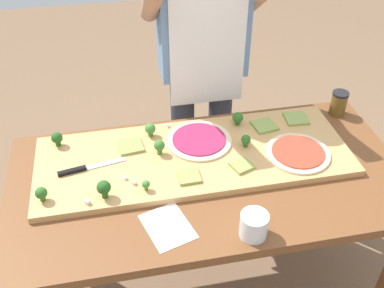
# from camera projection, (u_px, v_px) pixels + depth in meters

# --- Properties ---
(ground_plane) EXTENTS (8.00, 8.00, 0.00)m
(ground_plane) POSITION_uv_depth(u_px,v_px,m) (205.00, 287.00, 2.25)
(ground_plane) COLOR brown
(prep_table) EXTENTS (1.58, 0.80, 0.76)m
(prep_table) POSITION_uv_depth(u_px,v_px,m) (208.00, 193.00, 1.84)
(prep_table) COLOR brown
(prep_table) RESTS_ON ground
(cutting_board) EXTENTS (1.28, 0.47, 0.03)m
(cutting_board) POSITION_uv_depth(u_px,v_px,m) (194.00, 156.00, 1.84)
(cutting_board) COLOR tan
(cutting_board) RESTS_ON prep_table
(chefs_knife) EXTENTS (0.27, 0.07, 0.02)m
(chefs_knife) POSITION_uv_depth(u_px,v_px,m) (83.00, 169.00, 1.75)
(chefs_knife) COLOR #B7BABF
(chefs_knife) RESTS_ON cutting_board
(pizza_whole_beet_magenta) EXTENTS (0.28, 0.28, 0.02)m
(pizza_whole_beet_magenta) POSITION_uv_depth(u_px,v_px,m) (198.00, 140.00, 1.90)
(pizza_whole_beet_magenta) COLOR beige
(pizza_whole_beet_magenta) RESTS_ON cutting_board
(pizza_whole_tomato_red) EXTENTS (0.26, 0.26, 0.02)m
(pizza_whole_tomato_red) POSITION_uv_depth(u_px,v_px,m) (298.00, 153.00, 1.83)
(pizza_whole_tomato_red) COLOR beige
(pizza_whole_tomato_red) RESTS_ON cutting_board
(pizza_slice_near_right) EXTENTS (0.11, 0.11, 0.01)m
(pizza_slice_near_right) POSITION_uv_depth(u_px,v_px,m) (131.00, 146.00, 1.87)
(pizza_slice_near_right) COLOR #899E4C
(pizza_slice_near_right) RESTS_ON cutting_board
(pizza_slice_near_left) EXTENTS (0.10, 0.10, 0.01)m
(pizza_slice_near_left) POSITION_uv_depth(u_px,v_px,m) (242.00, 165.00, 1.77)
(pizza_slice_near_left) COLOR #899E4C
(pizza_slice_near_left) RESTS_ON cutting_board
(pizza_slice_far_right) EXTENTS (0.10, 0.10, 0.01)m
(pizza_slice_far_right) POSITION_uv_depth(u_px,v_px,m) (296.00, 118.00, 2.02)
(pizza_slice_far_right) COLOR #899E4C
(pizza_slice_far_right) RESTS_ON cutting_board
(pizza_slice_far_left) EXTENTS (0.09, 0.09, 0.01)m
(pizza_slice_far_left) POSITION_uv_depth(u_px,v_px,m) (189.00, 176.00, 1.72)
(pizza_slice_far_left) COLOR #899E4C
(pizza_slice_far_left) RESTS_ON cutting_board
(pizza_slice_center) EXTENTS (0.11, 0.11, 0.01)m
(pizza_slice_center) POSITION_uv_depth(u_px,v_px,m) (264.00, 126.00, 1.98)
(pizza_slice_center) COLOR #899E4C
(pizza_slice_center) RESTS_ON cutting_board
(broccoli_floret_back_mid) EXTENTS (0.04, 0.04, 0.07)m
(broccoli_floret_back_mid) POSITION_uv_depth(u_px,v_px,m) (159.00, 146.00, 1.81)
(broccoli_floret_back_mid) COLOR #3F7220
(broccoli_floret_back_mid) RESTS_ON cutting_board
(broccoli_floret_front_mid) EXTENTS (0.05, 0.05, 0.06)m
(broccoli_floret_front_mid) POSITION_uv_depth(u_px,v_px,m) (57.00, 138.00, 1.86)
(broccoli_floret_front_mid) COLOR #2C5915
(broccoli_floret_front_mid) RESTS_ON cutting_board
(broccoli_floret_back_left) EXTENTS (0.04, 0.04, 0.06)m
(broccoli_floret_back_left) POSITION_uv_depth(u_px,v_px,m) (41.00, 193.00, 1.61)
(broccoli_floret_back_left) COLOR #366618
(broccoli_floret_back_left) RESTS_ON cutting_board
(broccoli_floret_center_right) EXTENTS (0.05, 0.05, 0.07)m
(broccoli_floret_center_right) POSITION_uv_depth(u_px,v_px,m) (104.00, 188.00, 1.61)
(broccoli_floret_center_right) COLOR #2C5915
(broccoli_floret_center_right) RESTS_ON cutting_board
(broccoli_floret_back_right) EXTENTS (0.05, 0.05, 0.06)m
(broccoli_floret_back_right) POSITION_uv_depth(u_px,v_px,m) (238.00, 118.00, 1.98)
(broccoli_floret_back_right) COLOR #366618
(broccoli_floret_back_right) RESTS_ON cutting_board
(broccoli_floret_center_left) EXTENTS (0.05, 0.05, 0.06)m
(broccoli_floret_center_left) POSITION_uv_depth(u_px,v_px,m) (150.00, 129.00, 1.91)
(broccoli_floret_center_left) COLOR #487A23
(broccoli_floret_center_left) RESTS_ON cutting_board
(broccoli_floret_front_right) EXTENTS (0.04, 0.04, 0.06)m
(broccoli_floret_front_right) POSITION_uv_depth(u_px,v_px,m) (246.00, 140.00, 1.85)
(broccoli_floret_front_right) COLOR #366618
(broccoli_floret_front_right) RESTS_ON cutting_board
(broccoli_floret_front_left) EXTENTS (0.03, 0.03, 0.04)m
(broccoli_floret_front_left) POSITION_uv_depth(u_px,v_px,m) (146.00, 185.00, 1.65)
(broccoli_floret_front_left) COLOR #487A23
(broccoli_floret_front_left) RESTS_ON cutting_board
(cheese_crumble_a) EXTENTS (0.02, 0.02, 0.02)m
(cheese_crumble_a) POSITION_uv_depth(u_px,v_px,m) (88.00, 202.00, 1.61)
(cheese_crumble_a) COLOR silver
(cheese_crumble_a) RESTS_ON cutting_board
(cheese_crumble_b) EXTENTS (0.02, 0.02, 0.01)m
(cheese_crumble_b) POSITION_uv_depth(u_px,v_px,m) (168.00, 126.00, 1.98)
(cheese_crumble_b) COLOR silver
(cheese_crumble_b) RESTS_ON cutting_board
(cheese_crumble_c) EXTENTS (0.02, 0.02, 0.01)m
(cheese_crumble_c) POSITION_uv_depth(u_px,v_px,m) (134.00, 183.00, 1.69)
(cheese_crumble_c) COLOR silver
(cheese_crumble_c) RESTS_ON cutting_board
(cheese_crumble_d) EXTENTS (0.02, 0.02, 0.01)m
(cheese_crumble_d) POSITION_uv_depth(u_px,v_px,m) (125.00, 178.00, 1.71)
(cheese_crumble_d) COLOR white
(cheese_crumble_d) RESTS_ON cutting_board
(flour_cup) EXTENTS (0.10, 0.10, 0.09)m
(flour_cup) POSITION_uv_depth(u_px,v_px,m) (254.00, 226.00, 1.51)
(flour_cup) COLOR white
(flour_cup) RESTS_ON prep_table
(sauce_jar) EXTENTS (0.08, 0.08, 0.12)m
(sauce_jar) POSITION_uv_depth(u_px,v_px,m) (339.00, 103.00, 2.08)
(sauce_jar) COLOR brown
(sauce_jar) RESTS_ON prep_table
(recipe_note) EXTENTS (0.20, 0.23, 0.00)m
(recipe_note) POSITION_uv_depth(u_px,v_px,m) (168.00, 226.00, 1.56)
(recipe_note) COLOR white
(recipe_note) RESTS_ON prep_table
(cook_center) EXTENTS (0.54, 0.39, 1.67)m
(cook_center) POSITION_uv_depth(u_px,v_px,m) (203.00, 53.00, 2.08)
(cook_center) COLOR #333847
(cook_center) RESTS_ON ground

